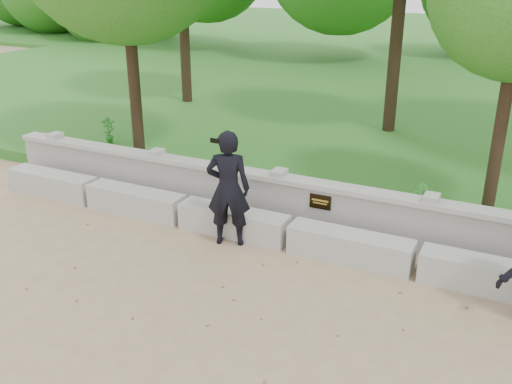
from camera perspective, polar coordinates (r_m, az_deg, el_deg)
ground at (r=7.68m, az=-2.42°, el=-11.33°), size 80.00×80.00×0.00m
lawn at (r=20.28m, az=17.09°, el=9.32°), size 40.00×22.00×0.25m
concrete_bench at (r=9.06m, az=3.32°, el=-4.21°), size 11.90×0.45×0.45m
parapet_wall at (r=9.55m, az=5.00°, el=-1.26°), size 12.50×0.35×0.90m
man_main at (r=8.90m, az=-2.79°, el=0.35°), size 0.80×0.74×1.88m
shrub_a at (r=13.93m, az=-14.54°, el=6.01°), size 0.38×0.39×0.62m
shrub_b at (r=9.74m, az=15.85°, el=-0.96°), size 0.36×0.40×0.63m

